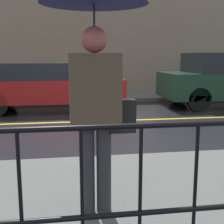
{
  "coord_description": "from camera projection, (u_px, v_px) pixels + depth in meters",
  "views": [
    {
      "loc": [
        -0.82,
        -7.38,
        1.58
      ],
      "look_at": [
        -0.06,
        -2.46,
        0.67
      ],
      "focal_mm": 50.0,
      "sensor_mm": 36.0,
      "label": 1
    }
  ],
  "objects": [
    {
      "name": "car_red",
      "position": [
        46.0,
        86.0,
        8.95
      ],
      "size": [
        4.29,
        1.72,
        1.38
      ],
      "color": "maroon",
      "rests_on": "ground_plane"
    },
    {
      "name": "railing_foreground",
      "position": [
        196.0,
        181.0,
        2.0
      ],
      "size": [
        12.0,
        0.04,
        1.05
      ],
      "color": "black",
      "rests_on": "sidewalk_near"
    },
    {
      "name": "lane_marking",
      "position": [
        99.0,
        121.0,
        7.58
      ],
      "size": [
        25.2,
        0.12,
        0.01
      ],
      "color": "gold",
      "rests_on": "ground_plane"
    },
    {
      "name": "building_storefront",
      "position": [
        84.0,
        23.0,
        12.12
      ],
      "size": [
        28.0,
        0.3,
        5.63
      ],
      "color": "gray",
      "rests_on": "ground_plane"
    },
    {
      "name": "sidewalk_near",
      "position": [
        146.0,
        202.0,
        3.26
      ],
      "size": [
        28.0,
        2.83,
        0.13
      ],
      "color": "#60605E",
      "rests_on": "ground_plane"
    },
    {
      "name": "ground_plane",
      "position": [
        99.0,
        121.0,
        7.58
      ],
      "size": [
        80.0,
        80.0,
        0.0
      ],
      "primitive_type": "plane",
      "color": "black"
    },
    {
      "name": "pedestrian",
      "position": [
        95.0,
        42.0,
        2.67
      ],
      "size": [
        0.92,
        0.92,
        2.08
      ],
      "color": "#333338",
      "rests_on": "sidewalk_near"
    },
    {
      "name": "sidewalk_far",
      "position": [
        87.0,
        97.0,
        11.48
      ],
      "size": [
        28.0,
        2.03,
        0.13
      ],
      "color": "#60605E",
      "rests_on": "ground_plane"
    }
  ]
}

